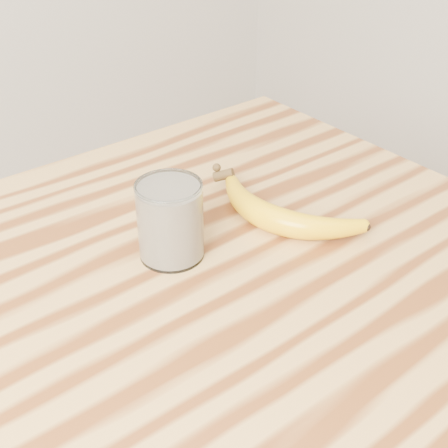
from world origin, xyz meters
TOP-DOWN VIEW (x-y plane):
  - table at (0.00, 0.00)m, footprint 1.20×0.80m
  - smoothie_glass at (0.14, 0.06)m, footprint 0.08×0.08m
  - banana at (0.28, 0.02)m, footprint 0.20×0.34m

SIDE VIEW (x-z plane):
  - table at x=0.00m, z-range 0.32..1.22m
  - banana at x=0.28m, z-range 0.90..0.94m
  - smoothie_glass at x=0.14m, z-range 0.90..1.01m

